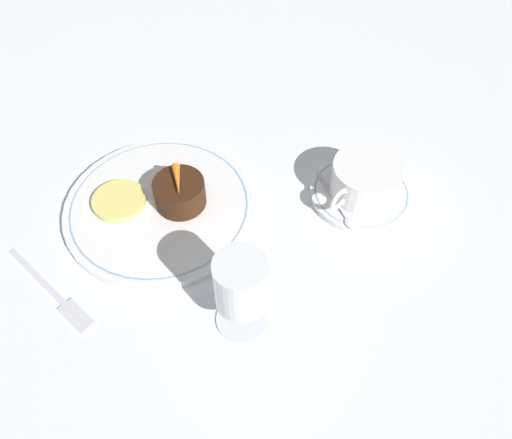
{
  "coord_description": "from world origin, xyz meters",
  "views": [
    {
      "loc": [
        0.23,
        0.41,
        0.56
      ],
      "look_at": [
        -0.05,
        0.11,
        0.04
      ],
      "focal_mm": 35.0,
      "sensor_mm": 36.0,
      "label": 1
    }
  ],
  "objects": [
    {
      "name": "dessert_cake",
      "position": [
        -0.01,
        -0.0,
        0.03
      ],
      "size": [
        0.07,
        0.07,
        0.04
      ],
      "color": "#381E0F",
      "rests_on": "dinner_plate"
    },
    {
      "name": "coffee_cup",
      "position": [
        -0.22,
        0.16,
        0.04
      ],
      "size": [
        0.13,
        0.1,
        0.05
      ],
      "color": "white",
      "rests_on": "saucer"
    },
    {
      "name": "wine_glass",
      "position": [
        0.04,
        0.19,
        0.08
      ],
      "size": [
        0.07,
        0.07,
        0.12
      ],
      "color": "silver",
      "rests_on": "ground_plane"
    },
    {
      "name": "ground_plane",
      "position": [
        0.0,
        0.0,
        0.0
      ],
      "size": [
        3.0,
        3.0,
        0.0
      ],
      "primitive_type": "plane",
      "color": "white"
    },
    {
      "name": "carrot_garnish",
      "position": [
        -0.01,
        -0.0,
        0.06
      ],
      "size": [
        0.04,
        0.05,
        0.01
      ],
      "color": "orange",
      "rests_on": "dessert_cake"
    },
    {
      "name": "saucer",
      "position": [
        -0.22,
        0.16,
        0.01
      ],
      "size": [
        0.15,
        0.15,
        0.01
      ],
      "color": "white",
      "rests_on": "ground_plane"
    },
    {
      "name": "spoon",
      "position": [
        -0.17,
        0.16,
        0.01
      ],
      "size": [
        0.05,
        0.11,
        0.0
      ],
      "color": "silver",
      "rests_on": "saucer"
    },
    {
      "name": "pineapple_slice",
      "position": [
        0.05,
        -0.06,
        0.02
      ],
      "size": [
        0.08,
        0.08,
        0.01
      ],
      "color": "#EFE075",
      "rests_on": "dinner_plate"
    },
    {
      "name": "dinner_plate",
      "position": [
        0.01,
        -0.02,
        0.01
      ],
      "size": [
        0.27,
        0.27,
        0.01
      ],
      "color": "white",
      "rests_on": "ground_plane"
    },
    {
      "name": "fork",
      "position": [
        0.19,
        0.0,
        0.0
      ],
      "size": [
        0.03,
        0.17,
        0.01
      ],
      "color": "silver",
      "rests_on": "ground_plane"
    }
  ]
}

